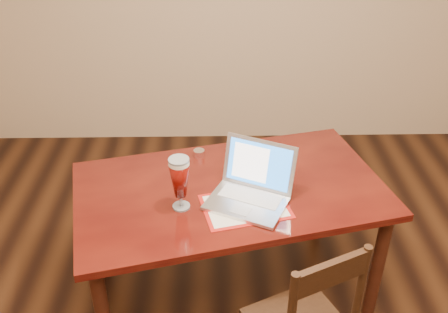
{
  "coord_description": "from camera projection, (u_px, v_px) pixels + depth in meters",
  "views": [
    {
      "loc": [
        -0.25,
        -1.32,
        2.17
      ],
      "look_at": [
        -0.21,
        0.76,
        0.87
      ],
      "focal_mm": 40.0,
      "sensor_mm": 36.0,
      "label": 1
    }
  ],
  "objects": [
    {
      "name": "dining_table",
      "position": [
        230.0,
        200.0,
        2.53
      ],
      "size": [
        1.69,
        1.19,
        0.99
      ],
      "rotation": [
        0.0,
        0.0,
        0.24
      ],
      "color": "#50120A",
      "rests_on": "ground"
    },
    {
      "name": "room_shell",
      "position": [
        308.0,
        24.0,
        1.34
      ],
      "size": [
        4.51,
        5.01,
        2.71
      ],
      "color": "tan",
      "rests_on": "ground"
    }
  ]
}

